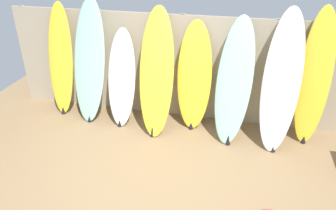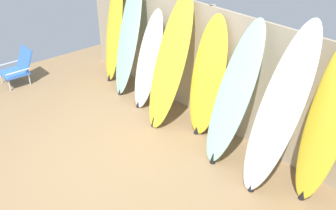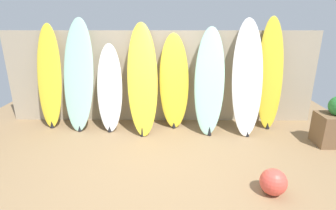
{
  "view_description": "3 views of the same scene",
  "coord_description": "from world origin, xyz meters",
  "px_view_note": "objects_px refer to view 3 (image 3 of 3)",
  "views": [
    {
      "loc": [
        0.93,
        -3.1,
        2.96
      ],
      "look_at": [
        0.04,
        0.8,
        0.82
      ],
      "focal_mm": 35.0,
      "sensor_mm": 36.0,
      "label": 1
    },
    {
      "loc": [
        3.49,
        -1.81,
        3.22
      ],
      "look_at": [
        0.38,
        0.89,
        0.81
      ],
      "focal_mm": 40.0,
      "sensor_mm": 36.0,
      "label": 2
    },
    {
      "loc": [
        0.19,
        -3.1,
        2.02
      ],
      "look_at": [
        0.16,
        0.74,
        0.74
      ],
      "focal_mm": 28.0,
      "sensor_mm": 36.0,
      "label": 3
    }
  ],
  "objects_px": {
    "surfboard_seafoam_5": "(209,81)",
    "surfboard_white_6": "(247,77)",
    "surfboard_white_2": "(110,88)",
    "surfboard_yellow_4": "(174,82)",
    "surfboard_yellow_0": "(49,77)",
    "surfboard_seafoam_1": "(79,76)",
    "planter_box": "(336,124)",
    "surfboard_yellow_7": "(270,74)",
    "beach_ball": "(273,182)",
    "surfboard_yellow_3": "(142,79)"
  },
  "relations": [
    {
      "from": "surfboard_yellow_7",
      "to": "surfboard_yellow_4",
      "type": "bearing_deg",
      "value": 179.79
    },
    {
      "from": "surfboard_yellow_3",
      "to": "planter_box",
      "type": "height_order",
      "value": "surfboard_yellow_3"
    },
    {
      "from": "surfboard_seafoam_5",
      "to": "beach_ball",
      "type": "xyz_separation_m",
      "value": [
        0.53,
        -1.95,
        -0.78
      ]
    },
    {
      "from": "surfboard_yellow_3",
      "to": "planter_box",
      "type": "distance_m",
      "value": 3.35
    },
    {
      "from": "surfboard_yellow_3",
      "to": "surfboard_yellow_7",
      "type": "distance_m",
      "value": 2.38
    },
    {
      "from": "surfboard_yellow_3",
      "to": "surfboard_seafoam_5",
      "type": "distance_m",
      "value": 1.21
    },
    {
      "from": "surfboard_white_2",
      "to": "surfboard_white_6",
      "type": "xyz_separation_m",
      "value": [
        2.51,
        -0.08,
        0.23
      ]
    },
    {
      "from": "beach_ball",
      "to": "surfboard_seafoam_1",
      "type": "bearing_deg",
      "value": 145.12
    },
    {
      "from": "surfboard_yellow_3",
      "to": "surfboard_yellow_7",
      "type": "xyz_separation_m",
      "value": [
        2.37,
        0.2,
        0.05
      ]
    },
    {
      "from": "surfboard_yellow_4",
      "to": "beach_ball",
      "type": "height_order",
      "value": "surfboard_yellow_4"
    },
    {
      "from": "surfboard_yellow_7",
      "to": "beach_ball",
      "type": "xyz_separation_m",
      "value": [
        -0.63,
        -2.14,
        -0.86
      ]
    },
    {
      "from": "surfboard_yellow_4",
      "to": "planter_box",
      "type": "xyz_separation_m",
      "value": [
        2.66,
        -0.82,
        -0.52
      ]
    },
    {
      "from": "surfboard_white_2",
      "to": "surfboard_yellow_7",
      "type": "relative_size",
      "value": 0.77
    },
    {
      "from": "surfboard_yellow_4",
      "to": "planter_box",
      "type": "relative_size",
      "value": 2.1
    },
    {
      "from": "surfboard_seafoam_1",
      "to": "surfboard_white_6",
      "type": "relative_size",
      "value": 1.0
    },
    {
      "from": "surfboard_yellow_0",
      "to": "surfboard_seafoam_5",
      "type": "distance_m",
      "value": 3.0
    },
    {
      "from": "surfboard_yellow_0",
      "to": "surfboard_yellow_3",
      "type": "bearing_deg",
      "value": -6.5
    },
    {
      "from": "surfboard_yellow_0",
      "to": "surfboard_yellow_4",
      "type": "xyz_separation_m",
      "value": [
        2.35,
        0.0,
        -0.08
      ]
    },
    {
      "from": "surfboard_yellow_4",
      "to": "beach_ball",
      "type": "distance_m",
      "value": 2.55
    },
    {
      "from": "surfboard_yellow_0",
      "to": "surfboard_yellow_4",
      "type": "distance_m",
      "value": 2.36
    },
    {
      "from": "surfboard_yellow_0",
      "to": "surfboard_white_2",
      "type": "bearing_deg",
      "value": -6.15
    },
    {
      "from": "surfboard_yellow_0",
      "to": "planter_box",
      "type": "xyz_separation_m",
      "value": [
        5.01,
        -0.82,
        -0.6
      ]
    },
    {
      "from": "surfboard_yellow_7",
      "to": "planter_box",
      "type": "height_order",
      "value": "surfboard_yellow_7"
    },
    {
      "from": "surfboard_seafoam_1",
      "to": "surfboard_white_6",
      "type": "distance_m",
      "value": 3.08
    },
    {
      "from": "surfboard_yellow_7",
      "to": "planter_box",
      "type": "bearing_deg",
      "value": -43.2
    },
    {
      "from": "surfboard_white_6",
      "to": "planter_box",
      "type": "xyz_separation_m",
      "value": [
        1.35,
        -0.62,
        -0.66
      ]
    },
    {
      "from": "surfboard_yellow_3",
      "to": "beach_ball",
      "type": "xyz_separation_m",
      "value": [
        1.74,
        -1.94,
        -0.81
      ]
    },
    {
      "from": "surfboard_seafoam_1",
      "to": "surfboard_seafoam_5",
      "type": "bearing_deg",
      "value": -2.14
    },
    {
      "from": "surfboard_yellow_0",
      "to": "surfboard_yellow_3",
      "type": "distance_m",
      "value": 1.79
    },
    {
      "from": "surfboard_white_2",
      "to": "surfboard_white_6",
      "type": "distance_m",
      "value": 2.52
    },
    {
      "from": "beach_ball",
      "to": "surfboard_yellow_3",
      "type": "bearing_deg",
      "value": 131.89
    },
    {
      "from": "surfboard_yellow_4",
      "to": "surfboard_yellow_7",
      "type": "xyz_separation_m",
      "value": [
        1.79,
        -0.01,
        0.14
      ]
    },
    {
      "from": "surfboard_seafoam_1",
      "to": "surfboard_yellow_3",
      "type": "bearing_deg",
      "value": -4.92
    },
    {
      "from": "surfboard_white_2",
      "to": "surfboard_seafoam_1",
      "type": "bearing_deg",
      "value": 177.56
    },
    {
      "from": "surfboard_yellow_0",
      "to": "surfboard_seafoam_5",
      "type": "xyz_separation_m",
      "value": [
        2.99,
        -0.19,
        -0.02
      ]
    },
    {
      "from": "surfboard_yellow_7",
      "to": "surfboard_seafoam_1",
      "type": "bearing_deg",
      "value": -178.41
    },
    {
      "from": "surfboard_white_2",
      "to": "surfboard_yellow_3",
      "type": "bearing_deg",
      "value": -7.15
    },
    {
      "from": "surfboard_seafoam_1",
      "to": "surfboard_yellow_4",
      "type": "bearing_deg",
      "value": 3.42
    },
    {
      "from": "surfboard_yellow_0",
      "to": "surfboard_yellow_7",
      "type": "height_order",
      "value": "surfboard_yellow_7"
    },
    {
      "from": "surfboard_white_6",
      "to": "beach_ball",
      "type": "height_order",
      "value": "surfboard_white_6"
    },
    {
      "from": "surfboard_yellow_3",
      "to": "surfboard_yellow_4",
      "type": "bearing_deg",
      "value": 19.89
    },
    {
      "from": "surfboard_white_2",
      "to": "surfboard_yellow_4",
      "type": "distance_m",
      "value": 1.21
    },
    {
      "from": "surfboard_seafoam_5",
      "to": "surfboard_yellow_7",
      "type": "bearing_deg",
      "value": 9.26
    },
    {
      "from": "surfboard_yellow_7",
      "to": "surfboard_white_6",
      "type": "bearing_deg",
      "value": -157.55
    },
    {
      "from": "surfboard_white_2",
      "to": "beach_ball",
      "type": "height_order",
      "value": "surfboard_white_2"
    },
    {
      "from": "surfboard_yellow_4",
      "to": "surfboard_seafoam_5",
      "type": "bearing_deg",
      "value": -17.01
    },
    {
      "from": "surfboard_white_2",
      "to": "surfboard_yellow_4",
      "type": "xyz_separation_m",
      "value": [
        1.2,
        0.13,
        0.1
      ]
    },
    {
      "from": "surfboard_seafoam_5",
      "to": "surfboard_white_6",
      "type": "distance_m",
      "value": 0.68
    },
    {
      "from": "surfboard_seafoam_5",
      "to": "surfboard_seafoam_1",
      "type": "bearing_deg",
      "value": 177.86
    },
    {
      "from": "surfboard_yellow_0",
      "to": "surfboard_seafoam_1",
      "type": "relative_size",
      "value": 0.95
    }
  ]
}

